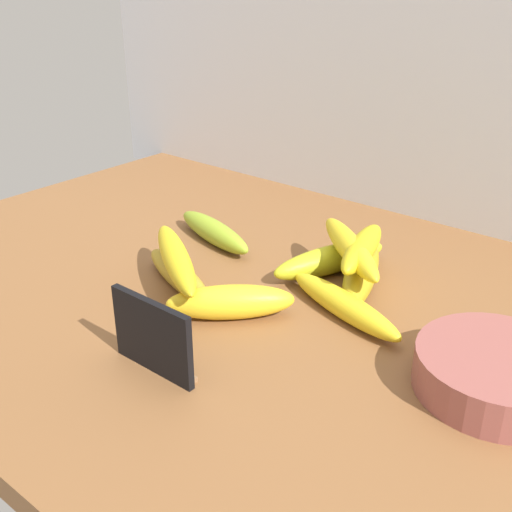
{
  "coord_description": "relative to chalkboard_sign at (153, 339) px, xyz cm",
  "views": [
    {
      "loc": [
        48.27,
        -54.99,
        42.29
      ],
      "look_at": [
        2.56,
        1.06,
        8.0
      ],
      "focal_mm": 43.87,
      "sensor_mm": 36.0,
      "label": 1
    }
  ],
  "objects": [
    {
      "name": "banana_4",
      "position": [
        -0.9,
        13.13,
        -1.74
      ],
      "size": [
        14.12,
        13.83,
        4.24
      ],
      "primitive_type": "ellipsoid",
      "rotation": [
        0.0,
        0.0,
        3.91
      ],
      "color": "yellow",
      "rests_on": "counter_top"
    },
    {
      "name": "chalkboard_sign",
      "position": [
        0.0,
        0.0,
        0.0
      ],
      "size": [
        11.0,
        1.8,
        8.4
      ],
      "color": "black",
      "rests_on": "counter_top"
    },
    {
      "name": "banana_5",
      "position": [
        -17.64,
        28.33,
        -2.08
      ],
      "size": [
        18.16,
        8.2,
        3.56
      ],
      "primitive_type": "ellipsoid",
      "rotation": [
        0.0,
        0.0,
        6.01
      ],
      "color": "#90AF2A",
      "rests_on": "counter_top"
    },
    {
      "name": "banana_7",
      "position": [
        7.3,
        29.55,
        1.91
      ],
      "size": [
        7.21,
        15.49,
        3.35
      ],
      "primitive_type": "ellipsoid",
      "rotation": [
        0.0,
        0.0,
        4.98
      ],
      "color": "gold",
      "rests_on": "banana_1"
    },
    {
      "name": "fruit_bowl",
      "position": [
        29.11,
        19.64,
        -1.75
      ],
      "size": [
        16.47,
        16.47,
        4.21
      ],
      "primitive_type": "cylinder",
      "color": "#944F49",
      "rests_on": "counter_top"
    },
    {
      "name": "banana_3",
      "position": [
        1.8,
        30.85,
        -1.88
      ],
      "size": [
        10.16,
        18.37,
        3.96
      ],
      "primitive_type": "ellipsoid",
      "rotation": [
        0.0,
        0.0,
        4.35
      ],
      "color": "gold",
      "rests_on": "counter_top"
    },
    {
      "name": "banana_2",
      "position": [
        9.63,
        21.9,
        -2.22
      ],
      "size": [
        18.98,
        8.53,
        3.28
      ],
      "primitive_type": "ellipsoid",
      "rotation": [
        0.0,
        0.0,
        2.85
      ],
      "color": "yellow",
      "rests_on": "counter_top"
    },
    {
      "name": "banana_8",
      "position": [
        -10.39,
        13.46,
        1.14
      ],
      "size": [
        19.04,
        14.47,
        3.33
      ],
      "primitive_type": "ellipsoid",
      "rotation": [
        0.0,
        0.0,
        2.54
      ],
      "color": "yellow",
      "rests_on": "banana_0"
    },
    {
      "name": "banana_6",
      "position": [
        5.93,
        28.89,
        1.85
      ],
      "size": [
        16.77,
        14.8,
        3.22
      ],
      "primitive_type": "ellipsoid",
      "rotation": [
        0.0,
        0.0,
        5.59
      ],
      "color": "yellow",
      "rests_on": "banana_1"
    },
    {
      "name": "banana_1",
      "position": [
        7.08,
        30.26,
        -1.81
      ],
      "size": [
        11.23,
        19.31,
        4.09
      ],
      "primitive_type": "ellipsoid",
      "rotation": [
        0.0,
        0.0,
        5.11
      ],
      "color": "gold",
      "rests_on": "counter_top"
    },
    {
      "name": "counter_top",
      "position": [
        -5.42,
        19.32,
        -5.36
      ],
      "size": [
        110.0,
        76.0,
        3.0
      ],
      "primitive_type": "cube",
      "color": "brown",
      "rests_on": "ground"
    },
    {
      "name": "back_wall",
      "position": [
        -5.42,
        58.32,
        28.14
      ],
      "size": [
        130.0,
        2.0,
        70.0
      ],
      "primitive_type": "cube",
      "color": "silver",
      "rests_on": "ground"
    },
    {
      "name": "banana_0",
      "position": [
        -11.49,
        14.81,
        -2.19
      ],
      "size": [
        17.27,
        8.96,
        3.33
      ],
      "primitive_type": "ellipsoid",
      "rotation": [
        0.0,
        0.0,
        2.8
      ],
      "color": "#B39528",
      "rests_on": "counter_top"
    }
  ]
}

